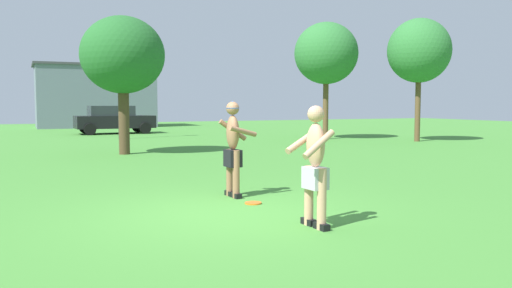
{
  "coord_description": "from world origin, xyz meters",
  "views": [
    {
      "loc": [
        -2.83,
        -7.53,
        1.72
      ],
      "look_at": [
        0.78,
        0.46,
        1.04
      ],
      "focal_mm": 36.62,
      "sensor_mm": 36.0,
      "label": 1
    }
  ],
  "objects_px": {
    "player_in_black": "(233,144)",
    "tree_right_field": "(123,56)",
    "lamp_post": "(119,72)",
    "player_near": "(315,164)",
    "tree_behind_players": "(326,54)",
    "frisbee": "(253,203)",
    "car_black_mid_lot": "(114,119)",
    "tree_left_field": "(419,51)"
  },
  "relations": [
    {
      "from": "player_in_black",
      "to": "tree_right_field",
      "type": "xyz_separation_m",
      "value": [
        -0.36,
        9.0,
        2.33
      ]
    },
    {
      "from": "player_in_black",
      "to": "lamp_post",
      "type": "distance_m",
      "value": 16.86
    },
    {
      "from": "player_near",
      "to": "player_in_black",
      "type": "xyz_separation_m",
      "value": [
        -0.15,
        2.67,
        0.08
      ]
    },
    {
      "from": "player_in_black",
      "to": "tree_right_field",
      "type": "relative_size",
      "value": 0.38
    },
    {
      "from": "tree_right_field",
      "to": "tree_behind_players",
      "type": "bearing_deg",
      "value": 19.35
    },
    {
      "from": "player_in_black",
      "to": "frisbee",
      "type": "distance_m",
      "value": 1.23
    },
    {
      "from": "player_near",
      "to": "player_in_black",
      "type": "relative_size",
      "value": 0.96
    },
    {
      "from": "tree_right_field",
      "to": "tree_behind_players",
      "type": "relative_size",
      "value": 0.83
    },
    {
      "from": "car_black_mid_lot",
      "to": "lamp_post",
      "type": "xyz_separation_m",
      "value": [
        -0.47,
        -4.68,
        2.4
      ]
    },
    {
      "from": "player_in_black",
      "to": "lamp_post",
      "type": "height_order",
      "value": "lamp_post"
    },
    {
      "from": "player_in_black",
      "to": "car_black_mid_lot",
      "type": "bearing_deg",
      "value": 86.62
    },
    {
      "from": "car_black_mid_lot",
      "to": "lamp_post",
      "type": "distance_m",
      "value": 5.28
    },
    {
      "from": "player_in_black",
      "to": "tree_left_field",
      "type": "height_order",
      "value": "tree_left_field"
    },
    {
      "from": "frisbee",
      "to": "tree_behind_players",
      "type": "xyz_separation_m",
      "value": [
        9.72,
        13.33,
        4.06
      ]
    },
    {
      "from": "player_near",
      "to": "tree_behind_players",
      "type": "distance_m",
      "value": 18.3
    },
    {
      "from": "player_in_black",
      "to": "tree_right_field",
      "type": "height_order",
      "value": "tree_right_field"
    },
    {
      "from": "player_near",
      "to": "tree_behind_players",
      "type": "relative_size",
      "value": 0.3
    },
    {
      "from": "player_near",
      "to": "car_black_mid_lot",
      "type": "height_order",
      "value": "player_near"
    },
    {
      "from": "tree_left_field",
      "to": "player_in_black",
      "type": "bearing_deg",
      "value": -143.06
    },
    {
      "from": "frisbee",
      "to": "tree_right_field",
      "type": "relative_size",
      "value": 0.06
    },
    {
      "from": "frisbee",
      "to": "tree_behind_players",
      "type": "relative_size",
      "value": 0.05
    },
    {
      "from": "frisbee",
      "to": "lamp_post",
      "type": "height_order",
      "value": "lamp_post"
    },
    {
      "from": "frisbee",
      "to": "tree_right_field",
      "type": "xyz_separation_m",
      "value": [
        -0.43,
        9.77,
        3.29
      ]
    },
    {
      "from": "lamp_post",
      "to": "tree_right_field",
      "type": "distance_m",
      "value": 7.77
    },
    {
      "from": "tree_left_field",
      "to": "tree_right_field",
      "type": "bearing_deg",
      "value": -177.3
    },
    {
      "from": "tree_left_field",
      "to": "tree_right_field",
      "type": "relative_size",
      "value": 1.19
    },
    {
      "from": "player_near",
      "to": "lamp_post",
      "type": "distance_m",
      "value": 19.51
    },
    {
      "from": "player_near",
      "to": "frisbee",
      "type": "relative_size",
      "value": 5.85
    },
    {
      "from": "frisbee",
      "to": "tree_behind_players",
      "type": "bearing_deg",
      "value": 53.9
    },
    {
      "from": "player_near",
      "to": "tree_right_field",
      "type": "height_order",
      "value": "tree_right_field"
    },
    {
      "from": "player_in_black",
      "to": "car_black_mid_lot",
      "type": "distance_m",
      "value": 21.41
    },
    {
      "from": "player_in_black",
      "to": "frisbee",
      "type": "height_order",
      "value": "player_in_black"
    },
    {
      "from": "frisbee",
      "to": "player_near",
      "type": "bearing_deg",
      "value": -87.36
    },
    {
      "from": "frisbee",
      "to": "tree_left_field",
      "type": "bearing_deg",
      "value": 39.19
    },
    {
      "from": "player_near",
      "to": "frisbee",
      "type": "distance_m",
      "value": 2.1
    },
    {
      "from": "frisbee",
      "to": "tree_left_field",
      "type": "relative_size",
      "value": 0.05
    },
    {
      "from": "player_near",
      "to": "tree_left_field",
      "type": "distance_m",
      "value": 17.92
    },
    {
      "from": "car_black_mid_lot",
      "to": "frisbee",
      "type": "bearing_deg",
      "value": -93.11
    },
    {
      "from": "frisbee",
      "to": "car_black_mid_lot",
      "type": "height_order",
      "value": "car_black_mid_lot"
    },
    {
      "from": "player_in_black",
      "to": "frisbee",
      "type": "bearing_deg",
      "value": -85.32
    },
    {
      "from": "frisbee",
      "to": "tree_left_field",
      "type": "height_order",
      "value": "tree_left_field"
    },
    {
      "from": "frisbee",
      "to": "tree_behind_players",
      "type": "distance_m",
      "value": 16.99
    }
  ]
}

